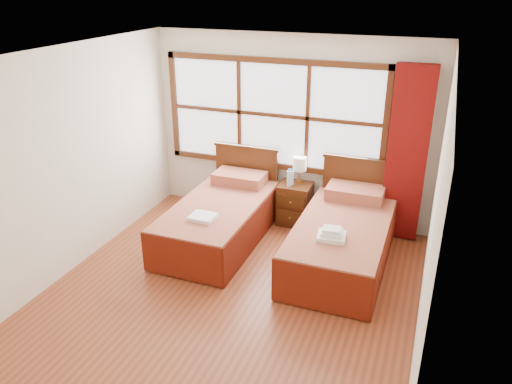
% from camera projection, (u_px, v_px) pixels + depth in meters
% --- Properties ---
extents(floor, '(4.50, 4.50, 0.00)m').
position_uv_depth(floor, '(228.00, 297.00, 5.54)').
color(floor, brown).
rests_on(floor, ground).
extents(ceiling, '(4.50, 4.50, 0.00)m').
position_uv_depth(ceiling, '(222.00, 57.00, 4.50)').
color(ceiling, white).
rests_on(ceiling, wall_back).
extents(wall_back, '(4.00, 0.00, 4.00)m').
position_uv_depth(wall_back, '(291.00, 130.00, 6.95)').
color(wall_back, silver).
rests_on(wall_back, floor).
extents(wall_left, '(0.00, 4.50, 4.50)m').
position_uv_depth(wall_left, '(64.00, 165.00, 5.67)').
color(wall_left, silver).
rests_on(wall_left, floor).
extents(wall_right, '(0.00, 4.50, 4.50)m').
position_uv_depth(wall_right, '(433.00, 221.00, 4.38)').
color(wall_right, silver).
rests_on(wall_right, floor).
extents(window, '(3.16, 0.06, 1.56)m').
position_uv_depth(window, '(273.00, 115.00, 6.92)').
color(window, white).
rests_on(window, wall_back).
extents(curtain, '(0.50, 0.16, 2.30)m').
position_uv_depth(curtain, '(407.00, 155.00, 6.37)').
color(curtain, maroon).
rests_on(curtain, wall_back).
extents(bed_left, '(1.06, 2.08, 1.03)m').
position_uv_depth(bed_left, '(221.00, 218.00, 6.64)').
color(bed_left, '#44250E').
rests_on(bed_left, floor).
extents(bed_right, '(1.08, 2.10, 1.05)m').
position_uv_depth(bed_right, '(343.00, 238.00, 6.11)').
color(bed_right, '#44250E').
rests_on(bed_right, floor).
extents(nightstand, '(0.45, 0.44, 0.60)m').
position_uv_depth(nightstand, '(295.00, 204.00, 7.08)').
color(nightstand, '#492410').
rests_on(nightstand, floor).
extents(towels_left, '(0.31, 0.27, 0.05)m').
position_uv_depth(towels_left, '(203.00, 217.00, 6.08)').
color(towels_left, white).
rests_on(towels_left, bed_left).
extents(towels_right, '(0.34, 0.31, 0.13)m').
position_uv_depth(towels_right, '(331.00, 234.00, 5.59)').
color(towels_right, white).
rests_on(towels_right, bed_right).
extents(lamp, '(0.19, 0.19, 0.37)m').
position_uv_depth(lamp, '(300.00, 164.00, 6.94)').
color(lamp, '#C1893D').
rests_on(lamp, nightstand).
extents(bottle_near, '(0.06, 0.06, 0.23)m').
position_uv_depth(bottle_near, '(292.00, 178.00, 6.92)').
color(bottle_near, silver).
rests_on(bottle_near, nightstand).
extents(bottle_far, '(0.07, 0.07, 0.25)m').
position_uv_depth(bottle_far, '(289.00, 178.00, 6.88)').
color(bottle_far, silver).
rests_on(bottle_far, nightstand).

